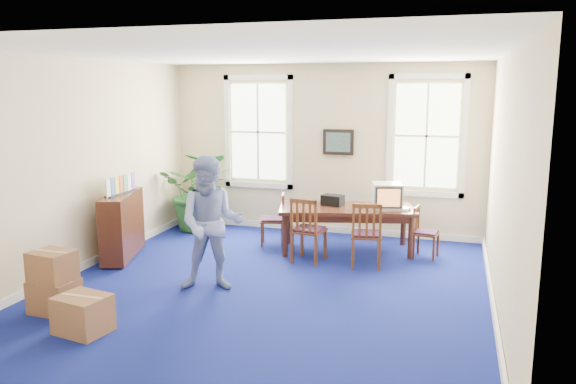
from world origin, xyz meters
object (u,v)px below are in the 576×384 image
(crt_tv, at_px, (387,196))
(chair_near_left, at_px, (309,229))
(man, at_px, (211,224))
(potted_plant, at_px, (199,191))
(conference_table, at_px, (346,229))
(credenza, at_px, (122,227))
(cardboard_boxes, at_px, (73,279))

(crt_tv, bearing_deg, chair_near_left, -157.83)
(chair_near_left, bearing_deg, man, 67.17)
(crt_tv, relative_size, man, 0.28)
(potted_plant, bearing_deg, conference_table, -10.96)
(credenza, distance_m, cardboard_boxes, 2.23)
(conference_table, height_order, potted_plant, potted_plant)
(man, relative_size, potted_plant, 1.20)
(conference_table, relative_size, man, 1.21)
(crt_tv, xyz_separation_m, potted_plant, (-3.69, 0.53, -0.21))
(chair_near_left, height_order, man, man)
(chair_near_left, xyz_separation_m, credenza, (-2.96, -0.70, -0.01))
(chair_near_left, bearing_deg, conference_table, -113.30)
(man, distance_m, potted_plant, 3.38)
(cardboard_boxes, bearing_deg, conference_table, 52.54)
(man, xyz_separation_m, cardboard_boxes, (-1.34, -1.21, -0.52))
(man, bearing_deg, potted_plant, 101.65)
(credenza, bearing_deg, cardboard_boxes, -89.48)
(chair_near_left, relative_size, potted_plant, 0.68)
(chair_near_left, xyz_separation_m, cardboard_boxes, (-2.29, -2.83, -0.12))
(conference_table, bearing_deg, credenza, -170.53)
(man, height_order, potted_plant, man)
(conference_table, bearing_deg, crt_tv, -9.31)
(man, bearing_deg, credenza, 138.60)
(crt_tv, relative_size, potted_plant, 0.33)
(conference_table, distance_m, potted_plant, 3.11)
(conference_table, bearing_deg, chair_near_left, -134.68)
(crt_tv, distance_m, man, 3.20)
(chair_near_left, height_order, cardboard_boxes, chair_near_left)
(conference_table, relative_size, cardboard_boxes, 1.57)
(chair_near_left, distance_m, credenza, 3.04)
(crt_tv, bearing_deg, credenza, -173.50)
(potted_plant, relative_size, cardboard_boxes, 1.08)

